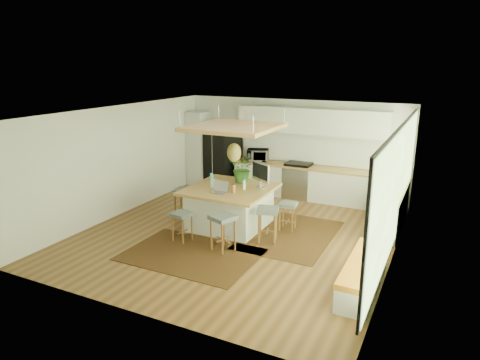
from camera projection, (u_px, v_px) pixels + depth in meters
The scene contains 35 objects.
floor at pixel (238, 234), 9.64m from camera, with size 7.00×7.00×0.00m, color #563718.
ceiling at pixel (238, 112), 8.93m from camera, with size 7.00×7.00×0.00m, color white.
wall_back at pixel (293, 147), 12.31m from camera, with size 6.50×6.50×0.00m, color silver.
wall_front at pixel (130, 231), 6.26m from camera, with size 6.50×6.50×0.00m, color silver.
wall_left at pixel (120, 161), 10.67m from camera, with size 7.00×7.00×0.00m, color silver.
wall_right at pixel (397, 195), 7.90m from camera, with size 7.00×7.00×0.00m, color silver.
window_wall at pixel (396, 193), 7.90m from camera, with size 0.10×6.20×2.60m, color black, non-canonical shape.
pantry at pixel (199, 148), 13.35m from camera, with size 0.55×0.60×2.25m, color silver.
back_counter_base at pixel (307, 183), 12.04m from camera, with size 4.20×0.60×0.88m, color silver.
back_counter_top at pixel (307, 167), 11.92m from camera, with size 4.24×0.64×0.05m, color olive.
backsplash at pixel (311, 149), 12.06m from camera, with size 4.20×0.02×0.80m, color white.
upper_cabinets at pixel (311, 121), 11.71m from camera, with size 4.20×0.34×0.70m, color silver.
range at pixel (298, 180), 12.13m from camera, with size 0.76×0.62×1.00m, color #A5A5AA, non-canonical shape.
right_counter_base at pixel (390, 208), 10.01m from camera, with size 0.60×2.50×0.88m, color silver.
right_counter_top at pixel (392, 189), 9.88m from camera, with size 0.64×2.54×0.05m, color olive.
window_bench at pixel (363, 274), 7.28m from camera, with size 0.52×2.00×0.50m, color silver, non-canonical shape.
ceiling_panel at pixel (234, 139), 9.57m from camera, with size 1.86×1.86×0.80m, color olive, non-canonical shape.
rug_near at pixel (191, 254), 8.60m from camera, with size 2.60×1.80×0.01m, color black.
rug_right at pixel (290, 235), 9.58m from camera, with size 1.80×2.60×0.01m, color black.
fridge at pixel (222, 157), 13.04m from camera, with size 0.96×0.75×1.94m, color black, non-canonical shape.
island at pixel (230, 207), 9.99m from camera, with size 1.85×1.85×0.93m, color olive, non-canonical shape.
stool_near_left at pixel (182, 225), 9.19m from camera, with size 0.38×0.38×0.64m, color #4C5354, non-canonical shape.
stool_near_right at pixel (223, 234), 8.72m from camera, with size 0.45×0.45×0.75m, color #4C5354, non-canonical shape.
stool_right_front at pixel (268, 226), 9.15m from camera, with size 0.44×0.44×0.75m, color #4C5354, non-canonical shape.
stool_right_back at pixel (288, 215), 9.78m from camera, with size 0.38×0.38×0.65m, color #4C5354, non-canonical shape.
stool_left_side at pixel (184, 204), 10.58m from camera, with size 0.43×0.43×0.72m, color #4C5354, non-canonical shape.
laptop at pixel (218, 187), 9.47m from camera, with size 0.35×0.37×0.26m, color #A5A5AA, non-canonical shape.
monitor at pixel (261, 176), 9.83m from camera, with size 0.62×0.22×0.58m, color #A5A5AA, non-canonical shape.
microwave at pixel (258, 154), 12.51m from camera, with size 0.61×0.34×0.41m, color #A5A5AA.
island_plant at pixel (243, 171), 10.24m from camera, with size 0.62×0.68×0.53m, color #1E4C19.
island_bowl at pixel (214, 181), 10.36m from camera, with size 0.19×0.19×0.05m, color white.
island_bottle_0 at pixel (211, 180), 10.16m from camera, with size 0.07×0.07×0.19m, color #36C4DB.
island_bottle_1 at pixel (211, 183), 9.88m from camera, with size 0.07×0.07×0.19m, color silver.
island_bottle_2 at pixel (234, 188), 9.47m from camera, with size 0.07×0.07×0.19m, color #AC5B39.
island_bottle_3 at pixel (245, 185), 9.73m from camera, with size 0.07×0.07×0.19m, color white.
Camera 1 is at (4.00, -8.03, 3.72)m, focal length 32.38 mm.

